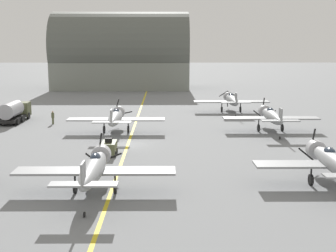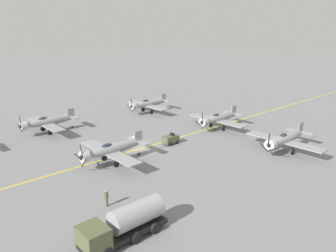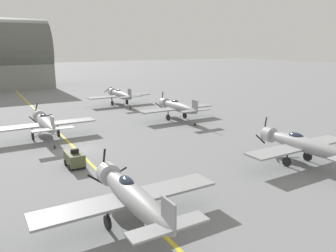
{
  "view_description": "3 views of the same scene",
  "coord_description": "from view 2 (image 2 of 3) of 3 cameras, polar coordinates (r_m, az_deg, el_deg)",
  "views": [
    {
      "loc": [
        4.06,
        -50.65,
        11.24
      ],
      "look_at": [
        4.39,
        -6.1,
        3.14
      ],
      "focal_mm": 50.0,
      "sensor_mm": 36.0,
      "label": 1
    },
    {
      "loc": [
        -37.81,
        28.19,
        17.4
      ],
      "look_at": [
        0.93,
        -6.76,
        2.14
      ],
      "focal_mm": 35.0,
      "sensor_mm": 36.0,
      "label": 2
    },
    {
      "loc": [
        -8.63,
        -34.49,
        11.0
      ],
      "look_at": [
        9.37,
        -3.88,
        2.29
      ],
      "focal_mm": 35.0,
      "sensor_mm": 36.0,
      "label": 3
    }
  ],
  "objects": [
    {
      "name": "fuel_tanker",
      "position": [
        29.45,
        -7.7,
        -16.52
      ],
      "size": [
        2.67,
        8.0,
        2.98
      ],
      "color": "black",
      "rests_on": "ground"
    },
    {
      "name": "airplane_mid_right",
      "position": [
        61.17,
        -20.27,
        0.7
      ],
      "size": [
        12.0,
        9.98,
        3.8
      ],
      "rotation": [
        0.0,
        0.0,
        0.02
      ],
      "color": "gray",
      "rests_on": "ground"
    },
    {
      "name": "airplane_near_left",
      "position": [
        51.49,
        19.78,
        -2.09
      ],
      "size": [
        12.0,
        9.98,
        3.8
      ],
      "rotation": [
        0.0,
        0.0,
        -0.31
      ],
      "color": "gray",
      "rests_on": "ground"
    },
    {
      "name": "ground_plane",
      "position": [
        50.26,
        -5.03,
        -4.02
      ],
      "size": [
        400.0,
        400.0,
        0.0
      ],
      "primitive_type": "plane",
      "color": "slate"
    },
    {
      "name": "airplane_near_center",
      "position": [
        60.43,
        8.8,
        1.35
      ],
      "size": [
        12.0,
        9.98,
        3.79
      ],
      "rotation": [
        0.0,
        0.0,
        -0.14
      ],
      "color": "gray",
      "rests_on": "ground"
    },
    {
      "name": "airplane_near_right",
      "position": [
        71.87,
        -3.46,
        3.91
      ],
      "size": [
        12.0,
        9.98,
        3.79
      ],
      "rotation": [
        0.0,
        0.0,
        -0.1
      ],
      "color": "#929497",
      "rests_on": "ground"
    },
    {
      "name": "taxiway_stripe",
      "position": [
        50.26,
        -5.03,
        -4.01
      ],
      "size": [
        0.3,
        160.0,
        0.01
      ],
      "primitive_type": "cube",
      "color": "yellow",
      "rests_on": "ground"
    },
    {
      "name": "tow_tractor",
      "position": [
        52.0,
        0.46,
        -2.32
      ],
      "size": [
        1.57,
        2.6,
        1.79
      ],
      "color": "#515638",
      "rests_on": "ground"
    },
    {
      "name": "ground_crew_walking",
      "position": [
        34.79,
        -10.68,
        -12.13
      ],
      "size": [
        0.4,
        0.4,
        1.83
      ],
      "color": "#515638",
      "rests_on": "ground"
    },
    {
      "name": "airplane_mid_center",
      "position": [
        44.85,
        -9.77,
        -4.01
      ],
      "size": [
        12.0,
        9.98,
        3.73
      ],
      "rotation": [
        0.0,
        0.0,
        0.04
      ],
      "color": "gray",
      "rests_on": "ground"
    }
  ]
}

